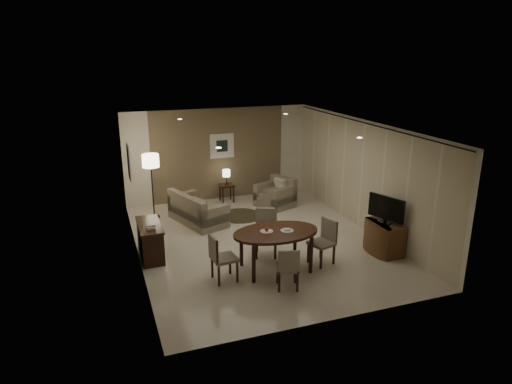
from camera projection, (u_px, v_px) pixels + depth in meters
name	position (u px, v px, depth m)	size (l,w,h in m)	color
room_shell	(253.00, 181.00, 10.68)	(5.50, 7.00, 2.70)	beige
taupe_accent	(219.00, 154.00, 13.45)	(3.96, 0.03, 2.70)	#746248
curtain_wall	(361.00, 177.00, 11.19)	(0.08, 6.70, 2.58)	beige
curtain_rod	(365.00, 123.00, 10.79)	(0.03, 0.03, 6.80)	black
art_back_frame	(222.00, 146.00, 13.39)	(0.72, 0.03, 0.72)	silver
art_back_canvas	(222.00, 146.00, 13.37)	(0.34, 0.01, 0.34)	black
art_left_frame	(129.00, 162.00, 10.38)	(0.03, 0.60, 0.80)	silver
art_left_canvas	(130.00, 162.00, 10.38)	(0.01, 0.46, 0.64)	gray
downlight_nl	(219.00, 148.00, 7.85)	(0.10, 0.10, 0.01)	white
downlight_nr	(360.00, 138.00, 8.75)	(0.10, 0.10, 0.01)	white
downlight_fl	(180.00, 119.00, 11.09)	(0.10, 0.10, 0.01)	white
downlight_fr	(286.00, 114.00, 11.99)	(0.10, 0.10, 0.01)	white
console_desk	(150.00, 241.00, 9.81)	(0.48, 1.20, 0.75)	#3E2114
telephone	(151.00, 227.00, 9.41)	(0.20, 0.14, 0.09)	white
tv_cabinet	(384.00, 237.00, 10.04)	(0.48, 0.90, 0.70)	brown
flat_tv	(386.00, 209.00, 9.83)	(0.06, 0.88, 0.60)	black
dining_table	(276.00, 250.00, 9.24)	(1.76, 1.10, 0.83)	#3E2114
chair_near	(287.00, 267.00, 8.51)	(0.41, 0.41, 0.84)	gray
chair_far	(266.00, 234.00, 9.85)	(0.49, 0.49, 1.01)	gray
chair_left	(224.00, 258.00, 8.78)	(0.46, 0.46, 0.94)	gray
chair_right	(321.00, 243.00, 9.47)	(0.45, 0.45, 0.94)	gray
plate_a	(267.00, 231.00, 9.10)	(0.26, 0.26, 0.02)	white
plate_b	(287.00, 231.00, 9.14)	(0.26, 0.26, 0.02)	white
fruit_apple	(267.00, 229.00, 9.08)	(0.09, 0.09, 0.09)	#B82E15
napkin	(287.00, 230.00, 9.13)	(0.12, 0.08, 0.03)	white
round_rug	(240.00, 216.00, 12.35)	(1.19, 1.19, 0.01)	#413B24
sofa	(198.00, 208.00, 11.78)	(0.85, 1.69, 0.80)	gray
armchair	(275.00, 193.00, 12.97)	(0.92, 0.87, 0.82)	gray
side_table	(227.00, 193.00, 13.44)	(0.41, 0.41, 0.52)	black
table_lamp	(226.00, 176.00, 13.29)	(0.22, 0.22, 0.50)	#FFEAC1
floor_lamp	(152.00, 186.00, 11.99)	(0.44, 0.44, 1.72)	#FFE5B7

